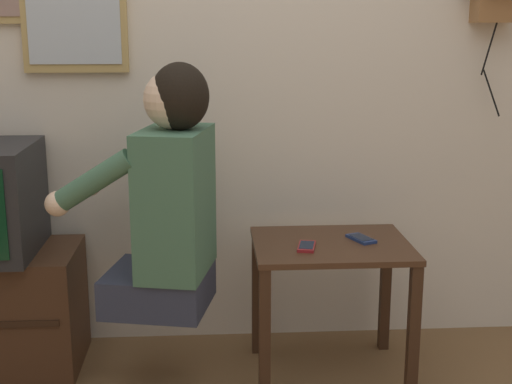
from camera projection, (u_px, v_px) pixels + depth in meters
The scene contains 5 objects.
wall_back at pixel (218, 39), 2.87m from camera, with size 6.80×0.05×2.55m.
side_table at pixel (331, 269), 2.69m from camera, with size 0.58×0.47×0.54m.
person at pixel (167, 196), 2.52m from camera, with size 0.59×0.46×0.89m.
cell_phone_held at pixel (307, 246), 2.60m from camera, with size 0.08×0.13×0.01m.
cell_phone_spare at pixel (361, 239), 2.70m from camera, with size 0.10×0.14×0.01m.
Camera 1 is at (-0.04, -1.68, 1.34)m, focal length 50.00 mm.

